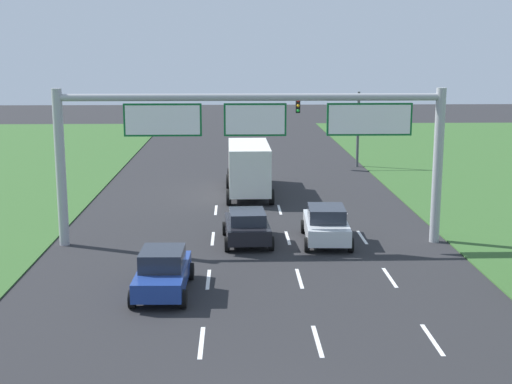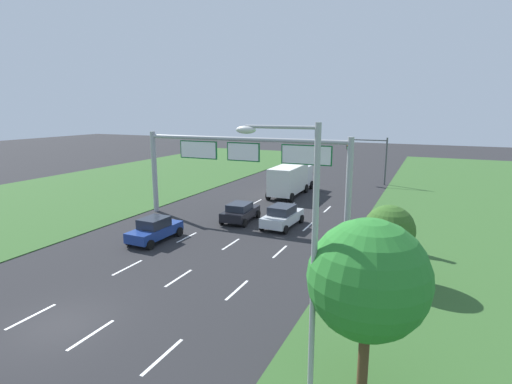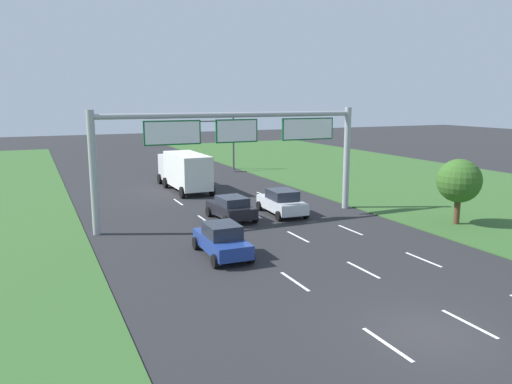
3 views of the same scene
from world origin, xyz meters
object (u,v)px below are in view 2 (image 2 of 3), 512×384
sign_gantry (243,160)px  traffic_light_mast (369,152)px  car_far_ahead (240,212)px  street_lamp (302,240)px  box_truck (291,179)px  car_lead_silver (155,229)px  roadside_tree_near (368,279)px  roadside_tree_mid (389,231)px  car_mid_lane (282,216)px

sign_gantry → traffic_light_mast: size_ratio=3.08×
car_far_ahead → traffic_light_mast: traffic_light_mast is taller
street_lamp → car_far_ahead: bearing=121.8°
box_truck → traffic_light_mast: (6.43, 9.73, 2.16)m
sign_gantry → street_lamp: 19.66m
car_lead_silver → box_truck: size_ratio=0.50×
car_far_ahead → box_truck: box_truck is taller
box_truck → roadside_tree_near: 30.20m
car_far_ahead → sign_gantry: (0.38, -0.11, 4.20)m
car_far_ahead → box_truck: bearing=85.9°
box_truck → sign_gantry: bearing=-90.2°
car_lead_silver → sign_gantry: (3.54, 6.63, 4.16)m
box_truck → roadside_tree_mid: 21.77m
sign_gantry → roadside_tree_mid: sign_gantry is taller
car_mid_lane → traffic_light_mast: (3.12, 21.18, 3.03)m
box_truck → car_mid_lane: bearing=-74.5°
car_mid_lane → roadside_tree_mid: roadside_tree_mid is taller
car_lead_silver → car_mid_lane: bearing=46.2°
box_truck → roadside_tree_mid: roadside_tree_mid is taller
sign_gantry → street_lamp: size_ratio=2.03×
car_far_ahead → street_lamp: size_ratio=0.47×
car_mid_lane → box_truck: size_ratio=0.53×
sign_gantry → roadside_tree_mid: bearing=-30.1°
sign_gantry → traffic_light_mast: bearing=73.4°
car_lead_silver → car_far_ahead: 7.44m
traffic_light_mast → street_lamp: street_lamp is taller
car_mid_lane → box_truck: 11.95m
car_mid_lane → car_far_ahead: size_ratio=1.11×
car_mid_lane → street_lamp: bearing=-65.1°
car_mid_lane → traffic_light_mast: bearing=84.3°
car_far_ahead → roadside_tree_mid: size_ratio=0.99×
car_mid_lane → roadside_tree_near: size_ratio=0.78×
traffic_light_mast → street_lamp: size_ratio=0.66×
car_lead_silver → roadside_tree_near: (15.51, -9.42, 3.03)m
car_mid_lane → roadside_tree_near: roadside_tree_near is taller
car_mid_lane → street_lamp: street_lamp is taller
roadside_tree_near → roadside_tree_mid: bearing=92.0°
street_lamp → roadside_tree_near: size_ratio=1.49×
box_truck → street_lamp: bearing=-70.8°
car_far_ahead → traffic_light_mast: (6.72, 21.17, 3.09)m
car_mid_lane → sign_gantry: bearing=-175.5°
traffic_light_mast → car_mid_lane: bearing=-98.4°
car_far_ahead → traffic_light_mast: size_ratio=0.72×
sign_gantry → roadside_tree_near: 20.05m
car_lead_silver → street_lamp: street_lamp is taller
car_mid_lane → roadside_tree_mid: 11.03m
car_mid_lane → traffic_light_mast: traffic_light_mast is taller
traffic_light_mast → roadside_tree_near: roadside_tree_near is taller
car_lead_silver → roadside_tree_near: roadside_tree_near is taller
roadside_tree_mid → car_lead_silver: bearing=179.5°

